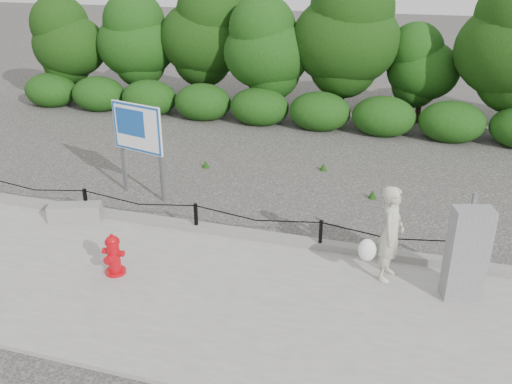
{
  "coord_description": "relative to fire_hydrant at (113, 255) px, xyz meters",
  "views": [
    {
      "loc": [
        3.92,
        -8.84,
        5.19
      ],
      "look_at": [
        1.18,
        0.2,
        1.0
      ],
      "focal_mm": 38.0,
      "sensor_mm": 36.0,
      "label": 1
    }
  ],
  "objects": [
    {
      "name": "concrete_block",
      "position": [
        -1.86,
        1.61,
        -0.19
      ],
      "size": [
        1.12,
        0.73,
        0.34
      ],
      "primitive_type": "cube",
      "rotation": [
        0.0,
        0.0,
        0.37
      ],
      "color": "gray",
      "rests_on": "sidewalk"
    },
    {
      "name": "treeline",
      "position": [
        1.49,
        10.78,
        2.1
      ],
      "size": [
        20.2,
        3.71,
        4.74
      ],
      "color": "black",
      "rests_on": "ground"
    },
    {
      "name": "pedestrian",
      "position": [
        4.5,
        1.24,
        0.46
      ],
      "size": [
        0.76,
        0.68,
        1.68
      ],
      "rotation": [
        0.0,
        0.0,
        1.38
      ],
      "color": "#B3B39A",
      "rests_on": "sidewalk"
    },
    {
      "name": "utility_cabinet",
      "position": [
        5.7,
        1.01,
        0.43
      ],
      "size": [
        0.67,
        0.51,
        1.74
      ],
      "rotation": [
        0.0,
        0.0,
        0.28
      ],
      "color": "gray",
      "rests_on": "sidewalk"
    },
    {
      "name": "advertising_sign",
      "position": [
        -1.17,
        3.25,
        1.1
      ],
      "size": [
        1.34,
        0.42,
        2.19
      ],
      "rotation": [
        0.0,
        0.0,
        -0.25
      ],
      "color": "slate",
      "rests_on": "ground"
    },
    {
      "name": "ground",
      "position": [
        0.75,
        1.86,
        -0.44
      ],
      "size": [
        90.0,
        90.0,
        0.0
      ],
      "primitive_type": "plane",
      "color": "#2D2B28",
      "rests_on": "ground"
    },
    {
      "name": "sidewalk",
      "position": [
        0.75,
        -0.14,
        -0.4
      ],
      "size": [
        14.0,
        4.0,
        0.08
      ],
      "primitive_type": "cube",
      "color": "gray",
      "rests_on": "ground"
    },
    {
      "name": "fire_hydrant",
      "position": [
        0.0,
        0.0,
        0.0
      ],
      "size": [
        0.39,
        0.39,
        0.76
      ],
      "rotation": [
        0.0,
        0.0,
        -0.0
      ],
      "color": "#BC070F",
      "rests_on": "sidewalk"
    },
    {
      "name": "chain_barrier",
      "position": [
        0.75,
        1.86,
        0.02
      ],
      "size": [
        10.06,
        0.06,
        0.6
      ],
      "color": "black",
      "rests_on": "sidewalk"
    },
    {
      "name": "curb",
      "position": [
        0.75,
        1.91,
        -0.29
      ],
      "size": [
        14.0,
        0.22,
        0.14
      ],
      "primitive_type": "cube",
      "color": "slate",
      "rests_on": "sidewalk"
    }
  ]
}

